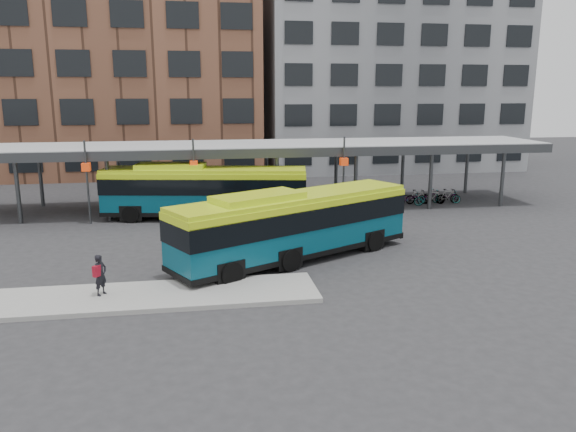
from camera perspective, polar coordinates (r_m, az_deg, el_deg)
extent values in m
plane|color=#28282B|center=(24.59, -2.20, -5.23)|extent=(120.00, 120.00, 0.00)
cube|color=gray|center=(21.71, -15.85, -7.96)|extent=(14.00, 3.00, 0.18)
cube|color=#999B9E|center=(36.50, -4.85, 7.07)|extent=(40.00, 6.00, 0.35)
cube|color=#383A3D|center=(33.54, -4.43, 6.32)|extent=(40.00, 0.15, 0.55)
cylinder|color=#383A3D|center=(35.65, -25.76, 2.30)|extent=(0.24, 0.24, 3.80)
cylinder|color=#383A3D|center=(40.41, -23.84, 3.57)|extent=(0.24, 0.24, 3.80)
cylinder|color=#383A3D|center=(34.56, -17.79, 2.67)|extent=(0.24, 0.24, 3.80)
cylinder|color=#383A3D|center=(39.46, -16.78, 3.92)|extent=(0.24, 0.24, 3.80)
cylinder|color=#383A3D|center=(34.19, -9.47, 3.00)|extent=(0.24, 0.24, 3.80)
cylinder|color=#383A3D|center=(39.13, -9.49, 4.22)|extent=(0.24, 0.24, 3.80)
cylinder|color=#383A3D|center=(34.53, -1.13, 3.27)|extent=(0.24, 0.24, 3.80)
cylinder|color=#383A3D|center=(39.43, -2.19, 4.45)|extent=(0.24, 0.24, 3.80)
cylinder|color=#383A3D|center=(35.59, 6.87, 3.46)|extent=(0.24, 0.24, 3.80)
cylinder|color=#383A3D|center=(40.36, 4.90, 4.60)|extent=(0.24, 0.24, 3.80)
cylinder|color=#383A3D|center=(37.29, 14.28, 3.58)|extent=(0.24, 0.24, 3.80)
cylinder|color=#383A3D|center=(41.86, 11.57, 4.69)|extent=(0.24, 0.24, 3.80)
cylinder|color=#383A3D|center=(39.55, 20.95, 3.64)|extent=(0.24, 0.24, 3.80)
cylinder|color=#383A3D|center=(43.89, 17.70, 4.71)|extent=(0.24, 0.24, 3.80)
cylinder|color=#383A3D|center=(33.87, -19.71, 3.19)|extent=(0.12, 0.12, 4.80)
cube|color=red|center=(33.74, -19.82, 4.70)|extent=(0.45, 0.45, 0.45)
cylinder|color=#383A3D|center=(33.32, -9.49, 3.62)|extent=(0.12, 0.12, 4.80)
cube|color=red|center=(33.19, -9.55, 5.15)|extent=(0.45, 0.45, 0.45)
cylinder|color=#383A3D|center=(34.48, 5.66, 4.04)|extent=(0.12, 0.12, 4.80)
cube|color=red|center=(34.36, 5.70, 5.52)|extent=(0.45, 0.45, 0.45)
cube|color=brown|center=(55.77, -17.38, 15.70)|extent=(26.00, 14.00, 22.00)
cube|color=slate|center=(58.40, 9.81, 14.94)|extent=(24.00, 14.00, 20.00)
cube|color=#074457|center=(25.24, 0.67, -1.04)|extent=(11.55, 7.74, 2.46)
cube|color=black|center=(25.12, 0.67, 0.05)|extent=(11.62, 7.82, 0.93)
cube|color=#BAD716|center=(24.95, 0.67, 1.92)|extent=(11.51, 7.66, 0.20)
cube|color=#BAD716|center=(23.77, -3.05, 1.84)|extent=(4.30, 3.42, 0.34)
cube|color=black|center=(25.52, 0.66, -3.46)|extent=(11.63, 7.82, 0.24)
cylinder|color=black|center=(27.23, 8.75, -2.51)|extent=(1.01, 0.72, 0.98)
cylinder|color=black|center=(28.87, 5.32, -1.53)|extent=(1.01, 0.72, 0.98)
cylinder|color=black|center=(23.91, 0.22, -4.51)|extent=(1.01, 0.72, 0.98)
cylinder|color=black|center=(25.77, -3.06, -3.25)|extent=(1.01, 0.72, 0.98)
cylinder|color=black|center=(22.31, -5.80, -5.86)|extent=(1.01, 0.72, 0.98)
cylinder|color=black|center=(24.29, -8.80, -4.39)|extent=(1.01, 0.72, 0.98)
cube|color=#074457|center=(33.84, -8.41, 2.41)|extent=(12.19, 4.52, 2.49)
cube|color=black|center=(33.75, -8.44, 3.24)|extent=(12.25, 4.59, 0.95)
cube|color=#BAD716|center=(33.63, -8.49, 4.66)|extent=(12.17, 4.42, 0.20)
cube|color=#BAD716|center=(33.97, -11.83, 4.95)|extent=(4.23, 2.45, 0.35)
cube|color=black|center=(34.06, -8.35, 0.55)|extent=(12.26, 4.59, 0.24)
cylinder|color=black|center=(32.48, -1.73, 0.14)|extent=(1.03, 0.47, 1.00)
cylinder|color=black|center=(34.85, -1.57, 1.01)|extent=(1.03, 0.47, 1.00)
cylinder|color=black|center=(33.09, -10.72, 0.15)|extent=(1.03, 0.47, 1.00)
cylinder|color=black|center=(35.42, -9.96, 1.01)|extent=(1.03, 0.47, 1.00)
cylinder|color=black|center=(33.80, -15.68, 0.16)|extent=(1.03, 0.47, 1.00)
cylinder|color=black|center=(36.09, -14.63, 1.00)|extent=(1.03, 0.47, 1.00)
imported|color=black|center=(21.77, -18.51, -5.70)|extent=(0.61, 0.67, 1.53)
cube|color=maroon|center=(21.59, -18.87, -5.31)|extent=(0.29, 0.33, 0.41)
imported|color=slate|center=(38.26, 12.24, 1.75)|extent=(1.92, 1.12, 0.95)
imported|color=slate|center=(38.86, 13.00, 1.91)|extent=(1.66, 0.51, 0.99)
imported|color=slate|center=(39.18, 14.09, 1.92)|extent=(1.94, 1.05, 0.97)
imported|color=slate|center=(39.24, 14.51, 1.90)|extent=(1.59, 0.49, 0.95)
imported|color=slate|center=(39.69, 15.96, 1.88)|extent=(1.76, 0.91, 0.88)
imported|color=slate|center=(39.55, 15.94, 1.95)|extent=(1.75, 0.72, 1.02)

